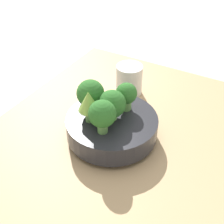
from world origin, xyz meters
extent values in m
plane|color=beige|center=(0.00, 0.00, 0.00)|extent=(6.00, 6.00, 0.00)
cube|color=tan|center=(0.00, 0.00, 0.02)|extent=(0.94, 0.72, 0.04)
cylinder|color=#28282D|center=(0.04, 0.03, 0.04)|extent=(0.11, 0.11, 0.01)
cylinder|color=#28282D|center=(0.04, 0.03, 0.08)|extent=(0.24, 0.24, 0.05)
cylinder|color=#609347|center=(0.09, 0.02, 0.12)|extent=(0.03, 0.03, 0.03)
sphere|color=#286023|center=(0.09, 0.02, 0.15)|extent=(0.06, 0.06, 0.06)
cylinder|color=#609347|center=(0.00, 0.08, 0.12)|extent=(0.02, 0.02, 0.03)
cone|color=#84AD47|center=(0.00, 0.08, 0.17)|extent=(0.05, 0.05, 0.05)
cylinder|color=#7AB256|center=(0.04, 0.09, 0.12)|extent=(0.03, 0.03, 0.03)
sphere|color=#286023|center=(0.04, 0.09, 0.16)|extent=(0.07, 0.07, 0.07)
cylinder|color=#609347|center=(-0.02, 0.03, 0.12)|extent=(0.03, 0.03, 0.03)
sphere|color=#286023|center=(-0.02, 0.03, 0.16)|extent=(0.07, 0.07, 0.07)
cylinder|color=#7AB256|center=(0.04, 0.03, 0.12)|extent=(0.03, 0.03, 0.02)
sphere|color=#286023|center=(0.04, 0.03, 0.15)|extent=(0.07, 0.07, 0.07)
cylinder|color=silver|center=(0.25, 0.09, 0.09)|extent=(0.08, 0.08, 0.10)
camera|label=1|loc=(-0.50, -0.27, 0.61)|focal=50.00mm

